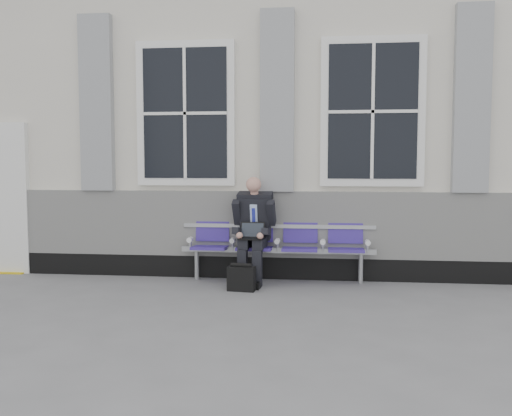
# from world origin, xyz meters

# --- Properties ---
(ground) EXTENTS (70.00, 70.00, 0.00)m
(ground) POSITION_xyz_m (0.00, 0.00, 0.00)
(ground) COLOR slate
(ground) RESTS_ON ground
(station_building) EXTENTS (14.40, 4.40, 4.49)m
(station_building) POSITION_xyz_m (-0.02, 3.47, 2.22)
(station_building) COLOR beige
(station_building) RESTS_ON ground
(bench) EXTENTS (2.60, 0.47, 0.91)m
(bench) POSITION_xyz_m (-0.88, 1.32, 0.55)
(bench) COLOR #9EA0A3
(bench) RESTS_ON ground
(businessman) EXTENTS (0.57, 0.77, 1.40)m
(businessman) POSITION_xyz_m (-1.19, 1.19, 0.76)
(businessman) COLOR black
(businessman) RESTS_ON ground
(briefcase) EXTENTS (0.35, 0.18, 0.35)m
(briefcase) POSITION_xyz_m (-1.28, 0.68, 0.16)
(briefcase) COLOR black
(briefcase) RESTS_ON ground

